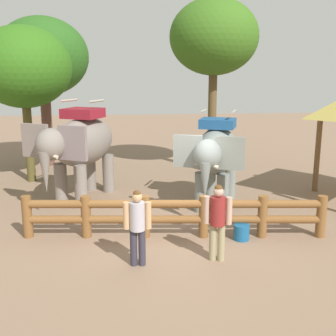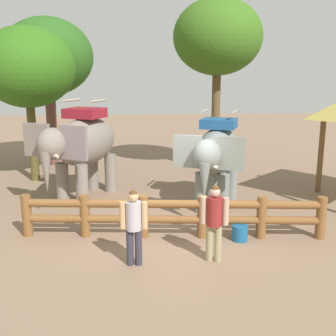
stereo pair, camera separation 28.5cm
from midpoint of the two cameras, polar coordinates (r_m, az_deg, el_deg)
The scene contains 10 objects.
ground_plane at distance 10.60m, azimuth 1.35°, elevation -9.08°, with size 60.00×60.00×0.00m, color #856851.
log_fence at distance 10.26m, azimuth 1.45°, elevation -6.25°, with size 7.41×0.96×1.05m.
elephant_near_left at distance 13.28m, azimuth -11.07°, elevation 3.17°, with size 2.87×3.70×3.15m.
elephant_center at distance 12.36m, azimuth 7.32°, elevation 1.88°, with size 2.47×3.43×2.89m.
tourist_woman_in_black at distance 8.94m, azimuth 7.26°, elevation -6.76°, with size 0.58×0.40×1.69m.
tourist_man_in_blue at distance 8.72m, azimuth -3.76°, elevation -7.40°, with size 0.58×0.33×1.64m.
tree_far_left at distance 15.97m, azimuth -18.14°, elevation 12.88°, with size 3.37×3.37×5.57m.
tree_back_center at distance 18.63m, azimuth -15.68°, elevation 14.31°, with size 3.78×3.78×6.20m.
tree_far_right at distance 16.65m, azimuth 7.30°, elevation 17.21°, with size 3.38×3.38×6.71m.
feed_bucket at distance 10.37m, azimuth 10.58°, elevation -8.70°, with size 0.38×0.38×0.38m.
Camera 2 is at (-0.86, -9.78, 4.00)m, focal length 44.65 mm.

